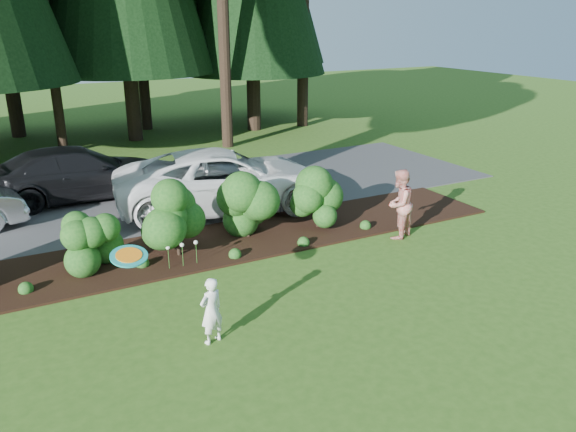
# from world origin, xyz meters

# --- Properties ---
(ground) EXTENTS (80.00, 80.00, 0.00)m
(ground) POSITION_xyz_m (0.00, 0.00, 0.00)
(ground) COLOR #305518
(ground) RESTS_ON ground
(mulch_bed) EXTENTS (16.00, 2.50, 0.05)m
(mulch_bed) POSITION_xyz_m (0.00, 3.25, 0.03)
(mulch_bed) COLOR black
(mulch_bed) RESTS_ON ground
(driveway) EXTENTS (22.00, 6.00, 0.03)m
(driveway) POSITION_xyz_m (0.00, 7.50, 0.01)
(driveway) COLOR #38383A
(driveway) RESTS_ON ground
(shrub_row) EXTENTS (6.53, 1.60, 1.61)m
(shrub_row) POSITION_xyz_m (0.77, 3.14, 0.81)
(shrub_row) COLOR #164716
(shrub_row) RESTS_ON ground
(lily_cluster) EXTENTS (0.69, 0.09, 0.57)m
(lily_cluster) POSITION_xyz_m (-0.30, 2.40, 0.50)
(lily_cluster) COLOR #164716
(lily_cluster) RESTS_ON ground
(car_white_suv) EXTENTS (6.22, 3.70, 1.62)m
(car_white_suv) POSITION_xyz_m (1.93, 5.53, 0.84)
(car_white_suv) COLOR white
(car_white_suv) RESTS_ON driveway
(car_dark_suv) EXTENTS (5.20, 2.32, 1.48)m
(car_dark_suv) POSITION_xyz_m (-1.42, 8.41, 0.77)
(car_dark_suv) COLOR black
(car_dark_suv) RESTS_ON driveway
(child) EXTENTS (0.48, 0.38, 1.13)m
(child) POSITION_xyz_m (-0.77, -0.58, 0.57)
(child) COLOR white
(child) RESTS_ON ground
(adult) EXTENTS (0.99, 0.90, 1.66)m
(adult) POSITION_xyz_m (4.77, 1.69, 0.83)
(adult) COLOR red
(adult) RESTS_ON ground
(frisbee) EXTENTS (0.55, 0.54, 0.16)m
(frisbee) POSITION_xyz_m (-1.93, -0.39, 1.68)
(frisbee) COLOR teal
(frisbee) RESTS_ON ground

